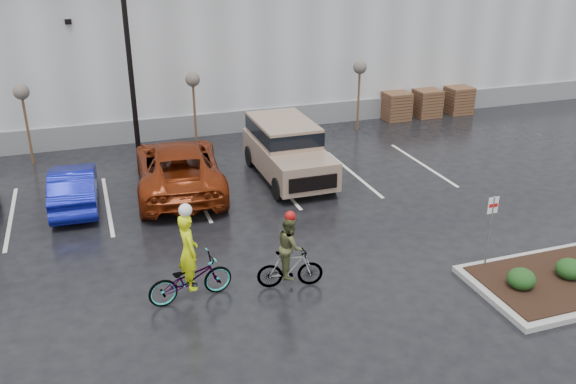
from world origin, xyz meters
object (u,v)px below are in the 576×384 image
object	(u,v)px
car_blue	(74,187)
cyclist_hivis	(190,271)
pallet_stack_c	(458,100)
pallet_stack_b	(427,103)
lamppost	(125,14)
suv_tan	(288,152)
cyclist_olive	(290,259)
sapling_west	(22,96)
pallet_stack_a	(396,106)
car_red	(178,167)
sapling_east	(360,71)
fire_lane_sign	(490,224)
sapling_mid	(193,84)

from	to	relation	value
car_blue	cyclist_hivis	bearing A→B (deg)	112.70
pallet_stack_c	cyclist_hivis	size ratio (longest dim) A/B	0.52
pallet_stack_b	lamppost	bearing A→B (deg)	-171.98
pallet_stack_b	suv_tan	size ratio (longest dim) A/B	0.26
pallet_stack_b	cyclist_olive	bearing A→B (deg)	-132.12
sapling_west	pallet_stack_a	world-z (taller)	sapling_west
pallet_stack_b	cyclist_hivis	bearing A→B (deg)	-138.29
sapling_west	pallet_stack_a	size ratio (longest dim) A/B	2.37
pallet_stack_a	car_red	distance (m)	12.70
pallet_stack_b	car_red	xyz separation A→B (m)	(-13.17, -5.46, 0.18)
lamppost	sapling_east	xyz separation A→B (m)	(10.00, 1.00, -2.96)
sapling_east	car_red	world-z (taller)	sapling_east
pallet_stack_a	pallet_stack_b	size ratio (longest dim) A/B	1.00
sapling_east	cyclist_hivis	bearing A→B (deg)	-130.55
suv_tan	pallet_stack_c	bearing A→B (deg)	27.27
car_red	cyclist_hivis	world-z (taller)	cyclist_hivis
car_blue	car_red	distance (m)	3.53
pallet_stack_b	fire_lane_sign	size ratio (longest dim) A/B	0.61
pallet_stack_b	cyclist_olive	size ratio (longest dim) A/B	0.63
sapling_west	sapling_mid	world-z (taller)	same
cyclist_hivis	fire_lane_sign	bearing A→B (deg)	-107.33
pallet_stack_a	suv_tan	size ratio (longest dim) A/B	0.26
sapling_west	cyclist_hivis	size ratio (longest dim) A/B	1.24
sapling_east	fire_lane_sign	distance (m)	13.06
suv_tan	cyclist_hivis	distance (m)	8.49
pallet_stack_a	car_blue	distance (m)	16.04
lamppost	sapling_mid	size ratio (longest dim) A/B	2.88
sapling_mid	suv_tan	world-z (taller)	sapling_mid
sapling_west	fire_lane_sign	bearing A→B (deg)	-47.33
fire_lane_sign	cyclist_olive	size ratio (longest dim) A/B	1.03
pallet_stack_b	suv_tan	bearing A→B (deg)	-148.34
pallet_stack_a	lamppost	bearing A→B (deg)	-170.91
car_red	car_blue	bearing A→B (deg)	9.27
suv_tan	cyclist_olive	xyz separation A→B (m)	(-2.41, -7.15, -0.24)
lamppost	pallet_stack_a	size ratio (longest dim) A/B	6.83
lamppost	car_red	world-z (taller)	lamppost
lamppost	car_blue	xyz separation A→B (m)	(-2.49, -3.69, -5.01)
car_blue	car_red	size ratio (longest dim) A/B	0.67
sapling_mid	pallet_stack_c	bearing A→B (deg)	4.24
lamppost	pallet_stack_b	size ratio (longest dim) A/B	6.83
cyclist_hivis	pallet_stack_a	bearing A→B (deg)	-52.78
fire_lane_sign	cyclist_hivis	distance (m)	7.82
sapling_west	sapling_mid	distance (m)	6.50
sapling_mid	sapling_east	distance (m)	7.50
pallet_stack_a	suv_tan	world-z (taller)	suv_tan
sapling_mid	pallet_stack_b	xyz separation A→B (m)	(11.70, 1.00, -2.05)
lamppost	cyclist_olive	bearing A→B (deg)	-76.37
lamppost	pallet_stack_b	distance (m)	15.19
cyclist_hivis	cyclist_olive	world-z (taller)	cyclist_hivis
pallet_stack_c	suv_tan	xyz separation A→B (m)	(-10.97, -5.65, 0.35)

